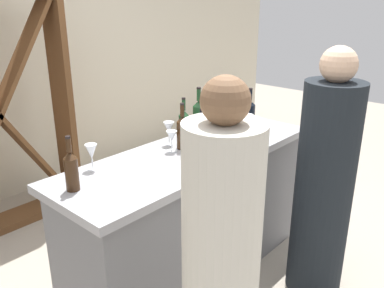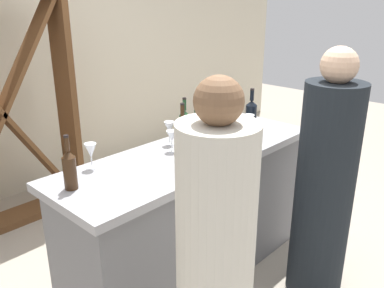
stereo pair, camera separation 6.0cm
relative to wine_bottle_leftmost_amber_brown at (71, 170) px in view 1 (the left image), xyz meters
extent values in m
plane|color=#9E9384|center=(0.82, -0.09, -1.06)|extent=(12.00, 12.00, 0.00)
cube|color=beige|center=(0.82, 2.11, 0.34)|extent=(8.00, 0.10, 2.80)
cube|color=slate|center=(0.82, -0.09, -0.61)|extent=(1.82, 0.56, 0.90)
cube|color=#99999E|center=(0.82, -0.09, -0.14)|extent=(1.90, 0.64, 0.05)
cube|color=brown|center=(0.89, 1.56, -0.07)|extent=(0.06, 0.28, 1.98)
cube|color=brown|center=(0.29, 1.56, -1.03)|extent=(1.26, 0.28, 0.06)
cylinder|color=#331E0F|center=(0.00, 0.00, -0.02)|extent=(0.07, 0.07, 0.17)
cone|color=#331E0F|center=(0.00, 0.00, 0.08)|extent=(0.07, 0.07, 0.03)
cylinder|color=#331E0F|center=(0.00, 0.00, 0.13)|extent=(0.02, 0.02, 0.07)
cylinder|color=black|center=(0.00, 0.00, 0.18)|extent=(0.03, 0.03, 0.01)
cylinder|color=#331E0F|center=(0.82, 0.00, -0.02)|extent=(0.07, 0.07, 0.18)
cone|color=#331E0F|center=(0.82, 0.00, 0.09)|extent=(0.07, 0.07, 0.04)
cylinder|color=#331E0F|center=(0.82, 0.00, 0.14)|extent=(0.03, 0.03, 0.08)
cylinder|color=black|center=(0.82, 0.00, 0.19)|extent=(0.03, 0.03, 0.01)
cylinder|color=black|center=(0.88, -0.11, -0.03)|extent=(0.07, 0.07, 0.16)
cone|color=black|center=(0.88, -0.11, 0.07)|extent=(0.07, 0.07, 0.03)
cylinder|color=black|center=(0.88, -0.11, 0.12)|extent=(0.02, 0.02, 0.07)
cylinder|color=black|center=(0.88, -0.11, 0.16)|extent=(0.03, 0.03, 0.01)
cylinder|color=#193D1E|center=(0.94, 0.10, -0.02)|extent=(0.07, 0.07, 0.18)
cone|color=#193D1E|center=(0.94, 0.10, 0.09)|extent=(0.07, 0.07, 0.03)
cylinder|color=#193D1E|center=(0.94, 0.10, 0.14)|extent=(0.02, 0.02, 0.08)
cylinder|color=black|center=(0.94, 0.10, 0.19)|extent=(0.03, 0.03, 0.01)
cylinder|color=#193D1E|center=(1.12, 0.12, -0.01)|extent=(0.08, 0.08, 0.20)
cone|color=#193D1E|center=(1.12, 0.12, 0.11)|extent=(0.08, 0.08, 0.04)
cylinder|color=#193D1E|center=(1.12, 0.12, 0.17)|extent=(0.03, 0.03, 0.09)
cylinder|color=black|center=(1.12, 0.12, 0.22)|extent=(0.03, 0.03, 0.01)
cylinder|color=black|center=(1.45, -0.09, -0.02)|extent=(0.08, 0.08, 0.18)
cone|color=black|center=(1.45, -0.09, 0.09)|extent=(0.08, 0.08, 0.04)
cylinder|color=black|center=(1.45, -0.09, 0.15)|extent=(0.03, 0.03, 0.08)
cylinder|color=black|center=(1.45, -0.09, 0.19)|extent=(0.03, 0.03, 0.01)
cylinder|color=white|center=(0.71, -0.26, -0.11)|extent=(0.07, 0.07, 0.00)
cylinder|color=white|center=(0.71, -0.26, -0.07)|extent=(0.01, 0.01, 0.08)
cone|color=white|center=(0.71, -0.26, 0.01)|extent=(0.07, 0.07, 0.07)
cylinder|color=white|center=(1.30, -0.18, -0.11)|extent=(0.06, 0.06, 0.00)
cylinder|color=white|center=(1.30, -0.18, -0.07)|extent=(0.01, 0.01, 0.08)
cone|color=white|center=(1.30, -0.18, 0.01)|extent=(0.08, 0.08, 0.08)
cone|color=maroon|center=(1.30, -0.18, -0.02)|extent=(0.06, 0.06, 0.02)
cylinder|color=white|center=(1.20, -0.01, -0.11)|extent=(0.06, 0.06, 0.00)
cylinder|color=white|center=(1.20, -0.01, -0.07)|extent=(0.01, 0.01, 0.08)
cone|color=white|center=(1.20, -0.01, 0.01)|extent=(0.07, 0.07, 0.07)
cylinder|color=white|center=(0.74, 0.01, -0.11)|extent=(0.07, 0.07, 0.00)
cylinder|color=white|center=(0.74, 0.01, -0.07)|extent=(0.01, 0.01, 0.06)
cone|color=white|center=(0.74, 0.01, -0.01)|extent=(0.07, 0.07, 0.07)
cylinder|color=white|center=(0.81, 0.12, -0.11)|extent=(0.06, 0.06, 0.00)
cylinder|color=white|center=(0.81, 0.12, -0.07)|extent=(0.01, 0.01, 0.07)
cone|color=white|center=(0.81, 0.12, 0.01)|extent=(0.07, 0.07, 0.08)
cylinder|color=white|center=(0.22, 0.15, -0.11)|extent=(0.06, 0.06, 0.00)
cylinder|color=white|center=(0.22, 0.15, -0.08)|extent=(0.01, 0.01, 0.06)
cone|color=white|center=(0.22, 0.15, 0.00)|extent=(0.07, 0.07, 0.09)
cylinder|color=black|center=(1.29, -0.78, -0.35)|extent=(0.37, 0.37, 1.42)
sphere|color=#D8AD8C|center=(1.29, -0.78, 0.46)|extent=(0.22, 0.22, 0.22)
cylinder|color=beige|center=(0.17, -0.84, -0.34)|extent=(0.37, 0.37, 1.44)
sphere|color=brown|center=(0.17, -0.84, 0.47)|extent=(0.19, 0.19, 0.19)
camera|label=1|loc=(-0.99, -1.72, 0.83)|focal=38.11mm
camera|label=2|loc=(-0.95, -1.76, 0.83)|focal=38.11mm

